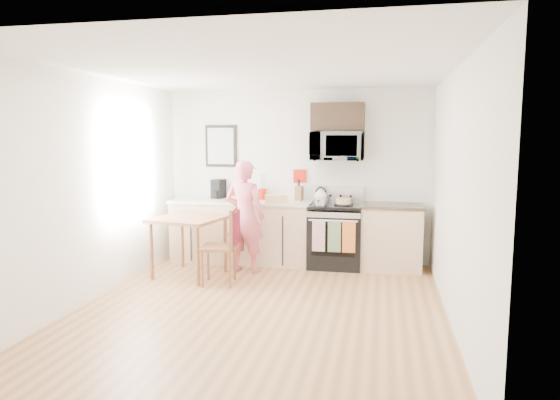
% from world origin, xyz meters
% --- Properties ---
extents(floor, '(4.60, 4.60, 0.00)m').
position_xyz_m(floor, '(0.00, 0.00, 0.00)').
color(floor, olive).
rests_on(floor, ground).
extents(back_wall, '(4.00, 0.04, 2.60)m').
position_xyz_m(back_wall, '(0.00, 2.30, 1.30)').
color(back_wall, white).
rests_on(back_wall, floor).
extents(front_wall, '(4.00, 0.04, 2.60)m').
position_xyz_m(front_wall, '(0.00, -2.30, 1.30)').
color(front_wall, white).
rests_on(front_wall, floor).
extents(left_wall, '(0.04, 4.60, 2.60)m').
position_xyz_m(left_wall, '(-2.00, 0.00, 1.30)').
color(left_wall, white).
rests_on(left_wall, floor).
extents(right_wall, '(0.04, 4.60, 2.60)m').
position_xyz_m(right_wall, '(2.00, 0.00, 1.30)').
color(right_wall, white).
rests_on(right_wall, floor).
extents(ceiling, '(4.00, 4.60, 0.04)m').
position_xyz_m(ceiling, '(0.00, 0.00, 2.60)').
color(ceiling, white).
rests_on(ceiling, back_wall).
extents(window, '(0.06, 1.40, 1.50)m').
position_xyz_m(window, '(-1.96, 0.80, 1.55)').
color(window, white).
rests_on(window, left_wall).
extents(cabinet_left, '(2.10, 0.60, 0.90)m').
position_xyz_m(cabinet_left, '(-0.80, 2.00, 0.45)').
color(cabinet_left, tan).
rests_on(cabinet_left, floor).
extents(countertop_left, '(2.14, 0.64, 0.04)m').
position_xyz_m(countertop_left, '(-0.80, 2.00, 0.92)').
color(countertop_left, beige).
rests_on(countertop_left, cabinet_left).
extents(cabinet_right, '(0.84, 0.60, 0.90)m').
position_xyz_m(cabinet_right, '(1.43, 2.00, 0.45)').
color(cabinet_right, tan).
rests_on(cabinet_right, floor).
extents(countertop_right, '(0.88, 0.64, 0.04)m').
position_xyz_m(countertop_right, '(1.43, 2.00, 0.92)').
color(countertop_right, black).
rests_on(countertop_right, cabinet_right).
extents(range, '(0.76, 0.70, 1.16)m').
position_xyz_m(range, '(0.63, 1.98, 0.44)').
color(range, black).
rests_on(range, floor).
extents(microwave, '(0.76, 0.51, 0.42)m').
position_xyz_m(microwave, '(0.63, 2.08, 1.76)').
color(microwave, '#B9BABE').
rests_on(microwave, back_wall).
extents(upper_cabinet, '(0.76, 0.35, 0.40)m').
position_xyz_m(upper_cabinet, '(0.63, 2.12, 2.18)').
color(upper_cabinet, black).
rests_on(upper_cabinet, back_wall).
extents(wall_art, '(0.50, 0.04, 0.65)m').
position_xyz_m(wall_art, '(-1.20, 2.28, 1.75)').
color(wall_art, black).
rests_on(wall_art, back_wall).
extents(wall_trivet, '(0.20, 0.02, 0.20)m').
position_xyz_m(wall_trivet, '(0.05, 2.28, 1.30)').
color(wall_trivet, '#B2170F').
rests_on(wall_trivet, back_wall).
extents(person, '(0.63, 0.47, 1.58)m').
position_xyz_m(person, '(-0.59, 1.45, 0.79)').
color(person, '#BA3347').
rests_on(person, floor).
extents(dining_table, '(0.89, 0.89, 0.81)m').
position_xyz_m(dining_table, '(-1.27, 1.07, 0.72)').
color(dining_table, brown).
rests_on(dining_table, floor).
extents(chair, '(0.51, 0.47, 0.99)m').
position_xyz_m(chair, '(-0.62, 0.81, 0.64)').
color(chair, brown).
rests_on(chair, floor).
extents(knife_block, '(0.12, 0.15, 0.22)m').
position_xyz_m(knife_block, '(0.06, 2.16, 1.05)').
color(knife_block, brown).
rests_on(knife_block, countertop_left).
extents(utensil_crock, '(0.13, 0.13, 0.39)m').
position_xyz_m(utensil_crock, '(-0.51, 2.18, 1.10)').
color(utensil_crock, '#B2170F').
rests_on(utensil_crock, countertop_left).
extents(fruit_bowl, '(0.28, 0.28, 0.10)m').
position_xyz_m(fruit_bowl, '(-0.91, 2.13, 0.98)').
color(fruit_bowl, white).
rests_on(fruit_bowl, countertop_left).
extents(milk_carton, '(0.11, 0.11, 0.23)m').
position_xyz_m(milk_carton, '(-0.76, 1.96, 1.05)').
color(milk_carton, tan).
rests_on(milk_carton, countertop_left).
extents(coffee_maker, '(0.21, 0.26, 0.29)m').
position_xyz_m(coffee_maker, '(-1.22, 2.19, 1.08)').
color(coffee_maker, black).
rests_on(coffee_maker, countertop_left).
extents(bread_bag, '(0.35, 0.21, 0.12)m').
position_xyz_m(bread_bag, '(-0.21, 1.78, 1.00)').
color(bread_bag, '#DEAD74').
rests_on(bread_bag, countertop_left).
extents(cake, '(0.27, 0.27, 0.09)m').
position_xyz_m(cake, '(0.75, 1.93, 0.97)').
color(cake, black).
rests_on(cake, range).
extents(kettle, '(0.18, 0.18, 0.23)m').
position_xyz_m(kettle, '(0.39, 2.11, 1.02)').
color(kettle, white).
rests_on(kettle, range).
extents(pot, '(0.19, 0.32, 0.09)m').
position_xyz_m(pot, '(0.43, 1.81, 0.97)').
color(pot, '#B9BABE').
rests_on(pot, range).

